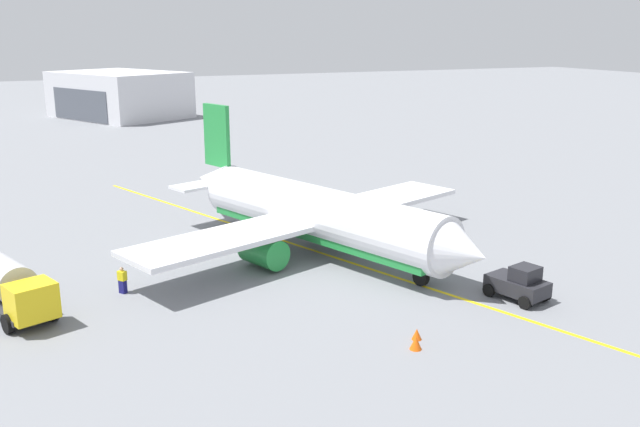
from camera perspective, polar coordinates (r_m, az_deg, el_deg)
The scene contains 9 objects.
ground_plane at distance 51.39m, azimuth 0.00°, elevation -3.23°, with size 400.00×400.00×0.00m, color slate.
airplane at distance 50.90m, azimuth -0.35°, elevation -0.13°, with size 28.87×29.42×9.96m.
fuel_tanker at distance 44.76m, azimuth -24.53°, elevation -5.10°, with size 10.35×5.86×3.15m.
pushback_tug at distance 44.14m, azimuth 16.02°, elevation -5.55°, with size 4.00×3.13×2.20m.
refueling_worker at distance 45.18m, azimuth -15.93°, elevation -5.32°, with size 0.63×0.59×1.71m.
safety_cone_nose at distance 36.68m, azimuth 7.87°, elevation -10.48°, with size 0.64×0.64×0.72m, color #F2590F.
safety_cone_wingtip at distance 37.78m, azimuth 7.95°, elevation -9.79°, with size 0.55×0.55×0.61m, color #F2590F.
distant_hangar at distance 136.90m, azimuth -16.17°, elevation 9.37°, with size 28.64×25.61×8.36m.
taxi_line_marking at distance 51.39m, azimuth 0.00°, elevation -3.23°, with size 63.14×0.30×0.01m, color yellow.
Camera 1 is at (44.77, -19.50, 15.99)m, focal length 38.95 mm.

